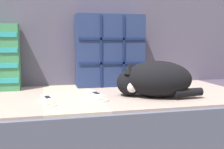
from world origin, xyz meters
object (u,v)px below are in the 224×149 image
Objects in this scene: throw_pillow_quilted at (110,51)px; sleeping_cat at (153,80)px; couch at (94,132)px; game_remote_near at (96,95)px; game_remote_far at (47,99)px.

throw_pillow_quilted is 1.11× the size of sleeping_cat.
couch is 10.34× the size of game_remote_near.
game_remote_near is 0.23m from game_remote_far.
game_remote_near reaches higher than couch.
throw_pillow_quilted reaches higher than game_remote_near.
game_remote_near is (-0.14, -0.31, -0.20)m from throw_pillow_quilted.
throw_pillow_quilted is (0.13, 0.20, 0.41)m from couch.
couch is at bearing 32.30° from game_remote_far.
throw_pillow_quilted is at bearing 44.01° from game_remote_far.
couch is 0.35m from game_remote_far.
sleeping_cat is 0.28m from game_remote_near.
sleeping_cat is at bearing -32.98° from couch.
game_remote_near is at bearing -114.63° from throw_pillow_quilted.
sleeping_cat is at bearing -71.60° from throw_pillow_quilted.
game_remote_near and game_remote_far have the same top height.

